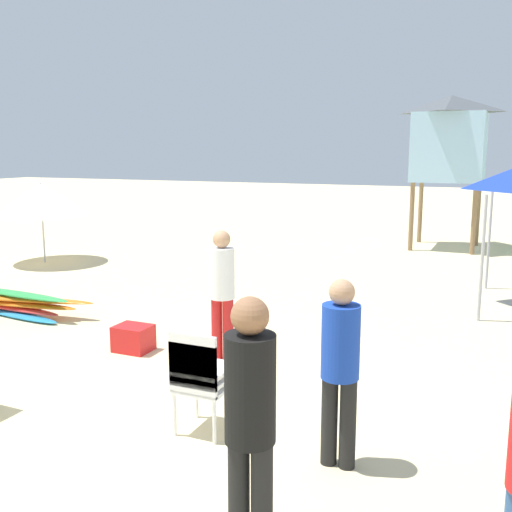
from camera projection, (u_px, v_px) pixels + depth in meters
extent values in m
plane|color=beige|center=(87.00, 420.00, 5.91)|extent=(80.00, 80.00, 0.00)
cube|color=white|center=(205.00, 387.00, 5.63)|extent=(0.48, 0.48, 0.04)
cube|color=white|center=(193.00, 374.00, 5.39)|extent=(0.48, 0.04, 0.40)
cube|color=white|center=(205.00, 378.00, 5.61)|extent=(0.48, 0.48, 0.04)
cube|color=white|center=(193.00, 365.00, 5.38)|extent=(0.48, 0.04, 0.40)
cube|color=white|center=(204.00, 369.00, 5.59)|extent=(0.48, 0.48, 0.04)
cube|color=white|center=(192.00, 356.00, 5.36)|extent=(0.48, 0.04, 0.40)
cylinder|color=white|center=(234.00, 404.00, 5.77)|extent=(0.04, 0.04, 0.42)
cylinder|color=white|center=(197.00, 397.00, 5.94)|extent=(0.04, 0.04, 0.42)
cylinder|color=white|center=(214.00, 422.00, 5.40)|extent=(0.04, 0.04, 0.42)
cylinder|color=white|center=(175.00, 414.00, 5.56)|extent=(0.04, 0.04, 0.42)
ellipsoid|color=#268CCC|center=(16.00, 314.00, 9.55)|extent=(1.93, 0.52, 0.08)
ellipsoid|color=red|center=(9.00, 307.00, 9.69)|extent=(2.18, 0.39, 0.08)
ellipsoid|color=orange|center=(16.00, 303.00, 9.60)|extent=(2.28, 0.49, 0.08)
ellipsoid|color=orange|center=(21.00, 299.00, 9.57)|extent=(2.57, 0.74, 0.08)
ellipsoid|color=green|center=(18.00, 294.00, 9.55)|extent=(2.18, 0.39, 0.08)
cylinder|color=red|center=(217.00, 328.00, 7.57)|extent=(0.14, 0.14, 0.81)
cylinder|color=red|center=(228.00, 330.00, 7.51)|extent=(0.14, 0.14, 0.81)
cylinder|color=white|center=(222.00, 273.00, 7.41)|extent=(0.32, 0.32, 0.64)
sphere|color=tan|center=(222.00, 239.00, 7.34)|extent=(0.22, 0.22, 0.22)
cylinder|color=black|center=(329.00, 420.00, 5.03)|extent=(0.14, 0.14, 0.79)
cylinder|color=black|center=(348.00, 423.00, 4.97)|extent=(0.14, 0.14, 0.79)
cylinder|color=#193FB2|center=(341.00, 342.00, 4.88)|extent=(0.32, 0.32, 0.62)
sphere|color=tan|center=(342.00, 292.00, 4.80)|extent=(0.21, 0.21, 0.21)
cylinder|color=black|center=(239.00, 501.00, 3.80)|extent=(0.14, 0.14, 0.87)
cylinder|color=black|center=(262.00, 507.00, 3.74)|extent=(0.14, 0.14, 0.87)
cylinder|color=black|center=(250.00, 389.00, 3.63)|extent=(0.32, 0.32, 0.69)
sphere|color=#9E6B47|center=(250.00, 316.00, 3.55)|extent=(0.24, 0.24, 0.24)
cylinder|color=#B2B2B7|center=(482.00, 259.00, 9.17)|extent=(0.05, 0.05, 1.98)
cylinder|color=#B2B2B7|center=(489.00, 238.00, 11.34)|extent=(0.05, 0.05, 1.98)
cylinder|color=olive|center=(411.00, 217.00, 15.70)|extent=(0.12, 0.12, 1.81)
cylinder|color=olive|center=(474.00, 219.00, 15.09)|extent=(0.12, 0.12, 1.81)
cylinder|color=olive|center=(420.00, 211.00, 17.11)|extent=(0.12, 0.12, 1.81)
cylinder|color=olive|center=(478.00, 213.00, 16.50)|extent=(0.12, 0.12, 1.81)
cube|color=#A3D0E9|center=(449.00, 147.00, 15.78)|extent=(1.80, 1.80, 1.80)
pyramid|color=#4C5156|center=(452.00, 104.00, 15.58)|extent=(1.98, 1.98, 0.45)
cylinder|color=beige|center=(43.00, 223.00, 14.00)|extent=(0.04, 0.04, 1.89)
cone|color=white|center=(41.00, 199.00, 13.90)|extent=(2.17, 2.17, 0.76)
cube|color=red|center=(133.00, 338.00, 7.92)|extent=(0.47, 0.38, 0.35)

